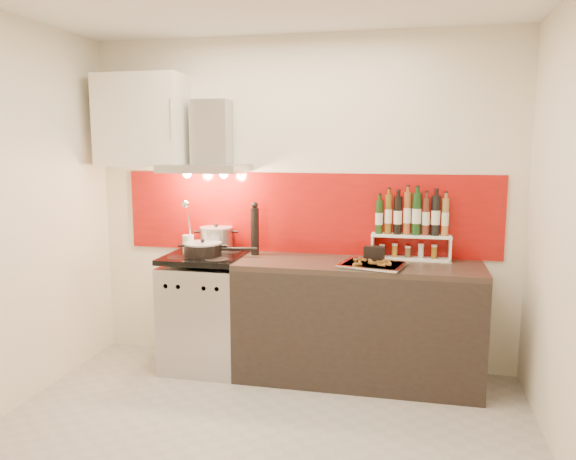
% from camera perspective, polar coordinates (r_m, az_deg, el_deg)
% --- Properties ---
extents(floor, '(3.40, 3.40, 0.00)m').
position_cam_1_polar(floor, '(3.55, -3.55, -21.08)').
color(floor, '#9E9991').
rests_on(floor, ground).
extents(back_wall, '(3.40, 0.02, 2.60)m').
position_cam_1_polar(back_wall, '(4.47, 1.25, 2.75)').
color(back_wall, silver).
rests_on(back_wall, ground).
extents(backsplash, '(3.00, 0.02, 0.64)m').
position_cam_1_polar(backsplash, '(4.46, 1.84, 1.70)').
color(backsplash, maroon).
rests_on(backsplash, back_wall).
extents(range_stove, '(0.60, 0.60, 0.91)m').
position_cam_1_polar(range_stove, '(4.54, -8.34, -8.31)').
color(range_stove, '#B7B7BA').
rests_on(range_stove, ground).
extents(counter, '(1.80, 0.60, 0.90)m').
position_cam_1_polar(counter, '(4.28, 7.08, -9.22)').
color(counter, black).
rests_on(counter, ground).
extents(range_hood, '(0.62, 0.50, 0.61)m').
position_cam_1_polar(range_hood, '(4.48, -8.06, 8.36)').
color(range_hood, '#B7B7BA').
rests_on(range_hood, back_wall).
extents(upper_cabinet, '(0.70, 0.35, 0.72)m').
position_cam_1_polar(upper_cabinet, '(4.69, -14.59, 10.71)').
color(upper_cabinet, silver).
rests_on(upper_cabinet, back_wall).
extents(stock_pot, '(0.26, 0.26, 0.23)m').
position_cam_1_polar(stock_pot, '(4.58, -7.29, -0.88)').
color(stock_pot, '#B7B7BA').
rests_on(stock_pot, range_stove).
extents(saute_pan, '(0.56, 0.29, 0.14)m').
position_cam_1_polar(saute_pan, '(4.38, -8.57, -1.93)').
color(saute_pan, black).
rests_on(saute_pan, range_stove).
extents(utensil_jar, '(0.09, 0.14, 0.44)m').
position_cam_1_polar(utensil_jar, '(4.50, -10.13, -0.82)').
color(utensil_jar, silver).
rests_on(utensil_jar, range_stove).
extents(pepper_mill, '(0.07, 0.07, 0.42)m').
position_cam_1_polar(pepper_mill, '(4.41, -3.39, 0.07)').
color(pepper_mill, black).
rests_on(pepper_mill, counter).
extents(step_shelf, '(0.59, 0.16, 0.51)m').
position_cam_1_polar(step_shelf, '(4.31, 12.47, 0.31)').
color(step_shelf, white).
rests_on(step_shelf, counter).
extents(caddy_box, '(0.15, 0.07, 0.13)m').
position_cam_1_polar(caddy_box, '(4.16, 8.75, -2.52)').
color(caddy_box, black).
rests_on(caddy_box, counter).
extents(baking_tray, '(0.51, 0.43, 0.03)m').
position_cam_1_polar(baking_tray, '(4.05, 8.59, -3.47)').
color(baking_tray, silver).
rests_on(baking_tray, counter).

